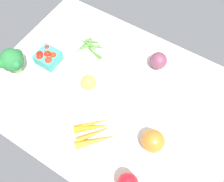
{
  "coord_description": "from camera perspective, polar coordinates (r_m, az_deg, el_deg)",
  "views": [
    {
      "loc": [
        25.75,
        -41.04,
        92.77
      ],
      "look_at": [
        0.0,
        0.0,
        4.0
      ],
      "focal_mm": 39.05,
      "sensor_mm": 36.0,
      "label": 1
    }
  ],
  "objects": [
    {
      "name": "carrot_bunch",
      "position": [
        0.95,
        -4.16,
        -9.66
      ],
      "size": [
        17.4,
        17.9,
        2.93
      ],
      "color": "orange",
      "rests_on": "tablecloth"
    },
    {
      "name": "red_onion_near_basket",
      "position": [
        1.09,
        10.81,
        7.0
      ],
      "size": [
        7.62,
        7.62,
        7.62
      ],
      "primitive_type": "sphere",
      "color": "#6F384F",
      "rests_on": "tablecloth"
    },
    {
      "name": "tablecloth",
      "position": [
        1.04,
        0.0,
        -0.79
      ],
      "size": [
        104.0,
        76.0,
        2.0
      ],
      "primitive_type": "cube",
      "color": "silver",
      "rests_on": "ground"
    },
    {
      "name": "okra_pile",
      "position": [
        1.16,
        -4.99,
        10.51
      ],
      "size": [
        14.5,
        13.3,
        1.97
      ],
      "color": "#547A37",
      "rests_on": "tablecloth"
    },
    {
      "name": "broccoli_head",
      "position": [
        1.09,
        -22.43,
        6.67
      ],
      "size": [
        10.37,
        11.78,
        13.73
      ],
      "color": "#95C084",
      "rests_on": "tablecloth"
    },
    {
      "name": "berry_basket",
      "position": [
        1.13,
        -14.89,
        7.7
      ],
      "size": [
        9.42,
        9.42,
        6.54
      ],
      "color": "teal",
      "rests_on": "tablecloth"
    },
    {
      "name": "heirloom_tomato_orange",
      "position": [
        0.92,
        9.6,
        -11.45
      ],
      "size": [
        8.66,
        8.66,
        8.66
      ],
      "primitive_type": "sphere",
      "color": "orange",
      "rests_on": "tablecloth"
    },
    {
      "name": "heirloom_tomato_green",
      "position": [
        1.02,
        -5.53,
        1.98
      ],
      "size": [
        6.62,
        6.62,
        6.62
      ],
      "primitive_type": "sphere",
      "color": "#9DB445",
      "rests_on": "tablecloth"
    }
  ]
}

